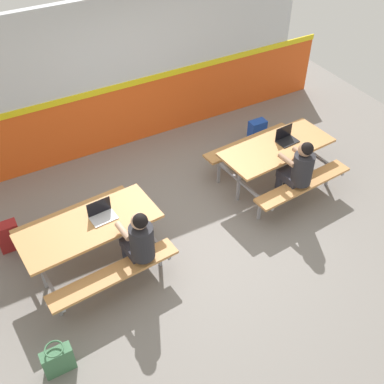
{
  "coord_description": "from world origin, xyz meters",
  "views": [
    {
      "loc": [
        -2.46,
        -4.33,
        4.95
      ],
      "look_at": [
        0.0,
        0.06,
        0.55
      ],
      "focal_mm": 44.3,
      "sensor_mm": 36.0,
      "label": 1
    }
  ],
  "objects_px": {
    "picnic_table_left": "(91,234)",
    "tote_bag_bright": "(58,360)",
    "student_further": "(298,169)",
    "laptop_dark": "(286,138)",
    "student_nearer": "(139,240)",
    "satchel_spare": "(9,236)",
    "picnic_table_right": "(276,155)",
    "laptop_silver": "(102,214)",
    "backpack_dark": "(257,132)"
  },
  "relations": [
    {
      "from": "backpack_dark",
      "to": "tote_bag_bright",
      "type": "xyz_separation_m",
      "value": [
        -4.42,
        -2.55,
        -0.02
      ]
    },
    {
      "from": "laptop_silver",
      "to": "backpack_dark",
      "type": "bearing_deg",
      "value": 20.44
    },
    {
      "from": "picnic_table_left",
      "to": "tote_bag_bright",
      "type": "distance_m",
      "value": 1.58
    },
    {
      "from": "laptop_dark",
      "to": "tote_bag_bright",
      "type": "xyz_separation_m",
      "value": [
        -4.18,
        -1.51,
        -0.59
      ]
    },
    {
      "from": "backpack_dark",
      "to": "laptop_silver",
      "type": "bearing_deg",
      "value": -159.56
    },
    {
      "from": "picnic_table_left",
      "to": "tote_bag_bright",
      "type": "xyz_separation_m",
      "value": [
        -0.89,
        -1.25,
        -0.38
      ]
    },
    {
      "from": "laptop_dark",
      "to": "picnic_table_left",
      "type": "bearing_deg",
      "value": -175.56
    },
    {
      "from": "picnic_table_right",
      "to": "laptop_silver",
      "type": "bearing_deg",
      "value": -177.05
    },
    {
      "from": "student_further",
      "to": "tote_bag_bright",
      "type": "height_order",
      "value": "student_further"
    },
    {
      "from": "laptop_dark",
      "to": "student_further",
      "type": "bearing_deg",
      "value": -111.66
    },
    {
      "from": "picnic_table_right",
      "to": "picnic_table_left",
      "type": "bearing_deg",
      "value": -176.25
    },
    {
      "from": "picnic_table_right",
      "to": "laptop_dark",
      "type": "height_order",
      "value": "laptop_dark"
    },
    {
      "from": "student_nearer",
      "to": "satchel_spare",
      "type": "distance_m",
      "value": 2.01
    },
    {
      "from": "student_nearer",
      "to": "satchel_spare",
      "type": "height_order",
      "value": "student_nearer"
    },
    {
      "from": "laptop_silver",
      "to": "backpack_dark",
      "type": "relative_size",
      "value": 0.76
    },
    {
      "from": "student_further",
      "to": "laptop_silver",
      "type": "relative_size",
      "value": 3.59
    },
    {
      "from": "student_nearer",
      "to": "student_further",
      "type": "distance_m",
      "value": 2.6
    },
    {
      "from": "picnic_table_left",
      "to": "picnic_table_right",
      "type": "xyz_separation_m",
      "value": [
        3.08,
        0.2,
        0.0
      ]
    },
    {
      "from": "picnic_table_left",
      "to": "picnic_table_right",
      "type": "height_order",
      "value": "same"
    },
    {
      "from": "picnic_table_right",
      "to": "satchel_spare",
      "type": "xyz_separation_m",
      "value": [
        -4.01,
        0.66,
        -0.36
      ]
    },
    {
      "from": "picnic_table_right",
      "to": "student_further",
      "type": "xyz_separation_m",
      "value": [
        -0.04,
        -0.56,
        0.13
      ]
    },
    {
      "from": "student_nearer",
      "to": "laptop_silver",
      "type": "height_order",
      "value": "student_nearer"
    },
    {
      "from": "picnic_table_right",
      "to": "tote_bag_bright",
      "type": "bearing_deg",
      "value": -159.87
    },
    {
      "from": "laptop_dark",
      "to": "backpack_dark",
      "type": "xyz_separation_m",
      "value": [
        0.24,
        1.04,
        -0.57
      ]
    },
    {
      "from": "picnic_table_right",
      "to": "satchel_spare",
      "type": "height_order",
      "value": "picnic_table_right"
    },
    {
      "from": "laptop_dark",
      "to": "satchel_spare",
      "type": "distance_m",
      "value": 4.29
    },
    {
      "from": "tote_bag_bright",
      "to": "backpack_dark",
      "type": "bearing_deg",
      "value": 29.97
    },
    {
      "from": "picnic_table_right",
      "to": "student_further",
      "type": "bearing_deg",
      "value": -93.96
    },
    {
      "from": "student_nearer",
      "to": "laptop_dark",
      "type": "xyz_separation_m",
      "value": [
        2.84,
        0.78,
        0.08
      ]
    },
    {
      "from": "laptop_dark",
      "to": "satchel_spare",
      "type": "height_order",
      "value": "laptop_dark"
    },
    {
      "from": "picnic_table_left",
      "to": "student_further",
      "type": "bearing_deg",
      "value": -6.73
    },
    {
      "from": "picnic_table_right",
      "to": "tote_bag_bright",
      "type": "height_order",
      "value": "picnic_table_right"
    },
    {
      "from": "satchel_spare",
      "to": "picnic_table_right",
      "type": "bearing_deg",
      "value": -9.38
    },
    {
      "from": "student_further",
      "to": "laptop_dark",
      "type": "height_order",
      "value": "student_further"
    },
    {
      "from": "laptop_silver",
      "to": "tote_bag_bright",
      "type": "height_order",
      "value": "laptop_silver"
    },
    {
      "from": "picnic_table_left",
      "to": "tote_bag_bright",
      "type": "height_order",
      "value": "picnic_table_left"
    },
    {
      "from": "laptop_silver",
      "to": "laptop_dark",
      "type": "relative_size",
      "value": 1.0
    },
    {
      "from": "student_nearer",
      "to": "laptop_dark",
      "type": "height_order",
      "value": "student_nearer"
    },
    {
      "from": "picnic_table_left",
      "to": "student_further",
      "type": "relative_size",
      "value": 1.51
    },
    {
      "from": "student_nearer",
      "to": "student_further",
      "type": "height_order",
      "value": "same"
    },
    {
      "from": "student_nearer",
      "to": "tote_bag_bright",
      "type": "xyz_separation_m",
      "value": [
        -1.34,
        -0.73,
        -0.51
      ]
    },
    {
      "from": "student_nearer",
      "to": "tote_bag_bright",
      "type": "relative_size",
      "value": 2.81
    },
    {
      "from": "laptop_silver",
      "to": "tote_bag_bright",
      "type": "relative_size",
      "value": 0.78
    },
    {
      "from": "laptop_silver",
      "to": "satchel_spare",
      "type": "height_order",
      "value": "laptop_silver"
    },
    {
      "from": "picnic_table_right",
      "to": "laptop_silver",
      "type": "height_order",
      "value": "laptop_silver"
    },
    {
      "from": "student_nearer",
      "to": "student_further",
      "type": "bearing_deg",
      "value": 3.62
    },
    {
      "from": "student_further",
      "to": "backpack_dark",
      "type": "height_order",
      "value": "student_further"
    },
    {
      "from": "picnic_table_left",
      "to": "laptop_dark",
      "type": "xyz_separation_m",
      "value": [
        3.29,
        0.26,
        0.21
      ]
    },
    {
      "from": "student_further",
      "to": "backpack_dark",
      "type": "relative_size",
      "value": 2.74
    },
    {
      "from": "student_nearer",
      "to": "tote_bag_bright",
      "type": "height_order",
      "value": "student_nearer"
    }
  ]
}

